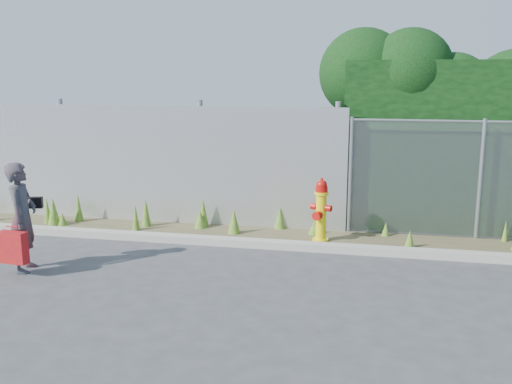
% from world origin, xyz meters
% --- Properties ---
extents(ground, '(80.00, 80.00, 0.00)m').
position_xyz_m(ground, '(0.00, 0.00, 0.00)').
color(ground, '#3C3C3F').
rests_on(ground, ground).
extents(curb, '(16.00, 0.22, 0.12)m').
position_xyz_m(curb, '(0.00, 1.80, 0.06)').
color(curb, '#9A968B').
rests_on(curb, ground).
extents(weed_strip, '(16.00, 1.28, 0.54)m').
position_xyz_m(weed_strip, '(-0.08, 2.48, 0.14)').
color(weed_strip, '#4B432B').
rests_on(weed_strip, ground).
extents(corrugated_fence, '(8.50, 0.21, 2.30)m').
position_xyz_m(corrugated_fence, '(-3.25, 3.01, 1.10)').
color(corrugated_fence, '#B3B5BB').
rests_on(corrugated_fence, ground).
extents(fire_hydrant, '(0.36, 0.33, 1.09)m').
position_xyz_m(fire_hydrant, '(0.62, 2.29, 0.53)').
color(fire_hydrant, yellow).
rests_on(fire_hydrant, ground).
extents(woman, '(0.50, 0.64, 1.56)m').
position_xyz_m(woman, '(-3.39, 0.04, 0.78)').
color(woman, '#0E5059').
rests_on(woman, ground).
extents(red_tote_bag, '(0.40, 0.15, 0.53)m').
position_xyz_m(red_tote_bag, '(-3.38, -0.24, 0.42)').
color(red_tote_bag, '#A00922').
extents(black_shoulder_bag, '(0.21, 0.09, 0.16)m').
position_xyz_m(black_shoulder_bag, '(-3.34, 0.29, 0.94)').
color(black_shoulder_bag, black).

